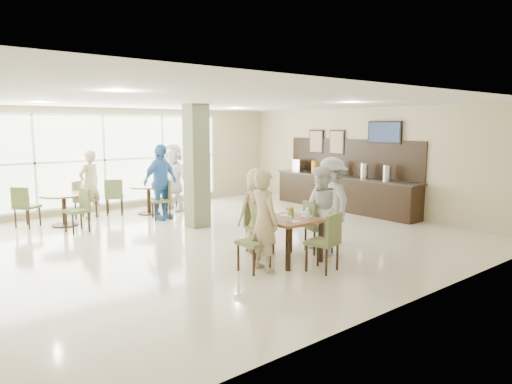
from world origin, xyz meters
TOP-DOWN VIEW (x-y plane):
  - ground at (0.00, 0.00)m, footprint 10.00×10.00m
  - room_shell at (0.00, 0.00)m, footprint 10.00×10.00m
  - window_bank at (-0.50, 4.46)m, footprint 7.00×0.04m
  - column at (0.40, 1.20)m, footprint 0.45×0.45m
  - main_table at (0.19, -2.12)m, footprint 0.91×0.91m
  - round_table_left at (-1.96, 3.26)m, footprint 1.10×1.10m
  - round_table_right at (0.24, 3.38)m, footprint 1.01×1.01m
  - chairs_main_table at (0.18, -2.12)m, footprint 2.15×1.97m
  - chairs_table_left at (-1.97, 3.25)m, footprint 2.00×1.88m
  - chairs_table_right at (0.22, 3.39)m, footprint 2.16×1.92m
  - tabletop_clutter at (0.21, -2.14)m, footprint 0.81×0.70m
  - buffet_counter at (4.70, 0.51)m, footprint 0.64×4.70m
  - wall_tv at (4.94, -0.60)m, footprint 0.06×1.00m
  - framed_art_a at (4.95, 1.00)m, footprint 0.05×0.55m
  - framed_art_b at (4.95, 1.80)m, footprint 0.05×0.55m
  - teen_left at (-0.48, -2.24)m, footprint 0.40×0.60m
  - teen_far at (0.17, -1.29)m, footprint 0.82×0.53m
  - teen_right at (0.89, -2.20)m, footprint 0.83×0.94m
  - teen_standing at (1.65, -1.76)m, footprint 1.00×1.26m
  - adult_a at (0.14, 2.49)m, footprint 1.25×0.96m
  - adult_b at (0.99, 3.40)m, footprint 1.09×1.83m
  - adult_standing at (-1.16, 3.77)m, footprint 0.74×0.63m

SIDE VIEW (x-z plane):
  - ground at x=0.00m, z-range 0.00..0.00m
  - chairs_main_table at x=0.18m, z-range 0.00..0.95m
  - chairs_table_left at x=-1.97m, z-range 0.00..0.95m
  - chairs_table_right at x=0.22m, z-range 0.00..0.95m
  - buffet_counter at x=4.70m, z-range -0.42..1.53m
  - round_table_right at x=0.24m, z-range 0.18..0.93m
  - round_table_left at x=-1.96m, z-range 0.20..0.95m
  - main_table at x=0.19m, z-range 0.28..1.03m
  - teen_far at x=0.17m, z-range 0.00..1.56m
  - teen_right at x=0.89m, z-range 0.00..1.61m
  - tabletop_clutter at x=0.21m, z-range 0.71..0.91m
  - teen_left at x=-0.48m, z-range 0.00..1.64m
  - teen_standing at x=1.65m, z-range 0.00..1.71m
  - adult_standing at x=-1.16m, z-range 0.00..1.71m
  - adult_b at x=0.99m, z-range 0.00..1.84m
  - adult_a at x=0.14m, z-range 0.00..1.88m
  - window_bank at x=-0.50m, z-range -2.10..4.90m
  - column at x=0.40m, z-range 0.00..2.80m
  - room_shell at x=0.00m, z-range -3.30..6.70m
  - framed_art_a at x=4.95m, z-range 1.50..2.20m
  - framed_art_b at x=4.95m, z-range 1.50..2.20m
  - wall_tv at x=4.94m, z-range 1.86..2.44m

